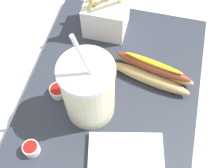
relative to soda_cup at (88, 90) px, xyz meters
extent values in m
cube|color=silver|center=(-0.05, 0.03, -0.10)|extent=(2.40, 2.40, 0.02)
cube|color=#2D333D|center=(-0.05, 0.03, -0.08)|extent=(0.48, 0.36, 0.02)
cylinder|color=beige|center=(0.00, 0.00, -0.01)|extent=(0.10, 0.10, 0.13)
cylinder|color=white|center=(0.00, 0.00, 0.07)|extent=(0.10, 0.10, 0.01)
cylinder|color=white|center=(0.01, 0.00, 0.11)|extent=(0.01, 0.03, 0.09)
cube|color=white|center=(-0.21, -0.02, -0.03)|extent=(0.08, 0.09, 0.08)
cube|color=#E5C660|center=(-0.19, -0.05, 0.03)|extent=(0.01, 0.03, 0.09)
cube|color=#E5C660|center=(-0.20, -0.05, 0.03)|extent=(0.03, 0.03, 0.07)
ellipsoid|color=tan|center=(-0.09, 0.10, -0.06)|extent=(0.06, 0.18, 0.03)
ellipsoid|color=tan|center=(-0.11, 0.11, -0.06)|extent=(0.06, 0.18, 0.03)
ellipsoid|color=brown|center=(-0.10, 0.11, -0.03)|extent=(0.06, 0.16, 0.02)
ellipsoid|color=gold|center=(-0.10, 0.11, -0.02)|extent=(0.04, 0.12, 0.01)
cylinder|color=white|center=(0.11, -0.08, -0.06)|extent=(0.03, 0.03, 0.02)
cylinder|color=#B2140F|center=(0.11, -0.08, -0.05)|extent=(0.03, 0.03, 0.01)
cylinder|color=white|center=(-0.02, -0.07, -0.06)|extent=(0.03, 0.03, 0.02)
cylinder|color=#B2140F|center=(-0.02, -0.07, -0.06)|extent=(0.03, 0.03, 0.01)
cube|color=white|center=(0.09, 0.09, -0.07)|extent=(0.14, 0.16, 0.01)
camera|label=1|loc=(0.25, 0.10, 0.48)|focal=48.32mm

